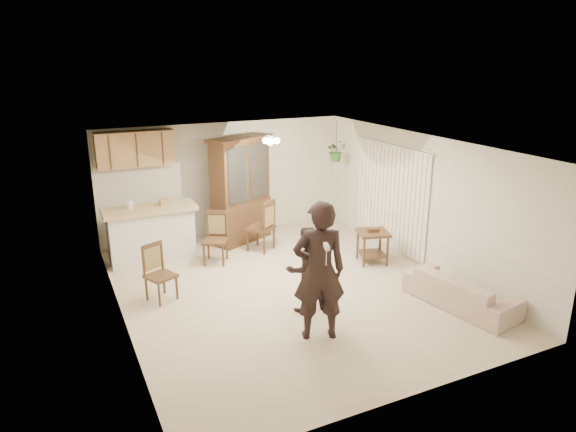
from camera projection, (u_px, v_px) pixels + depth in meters
name	position (u px, v px, depth m)	size (l,w,h in m)	color
floor	(289.00, 289.00, 8.87)	(6.50, 6.50, 0.00)	#C0B191
ceiling	(290.00, 145.00, 8.12)	(5.50, 6.50, 0.02)	white
wall_back	(226.00, 179.00, 11.29)	(5.50, 0.02, 2.50)	beige
wall_front	(416.00, 301.00, 5.70)	(5.50, 0.02, 2.50)	beige
wall_left	(117.00, 246.00, 7.36)	(0.02, 6.50, 2.50)	beige
wall_right	(421.00, 201.00, 9.63)	(0.02, 6.50, 2.50)	beige
breakfast_bar	(152.00, 236.00, 9.98)	(1.60, 0.55, 1.00)	silver
bar_top	(149.00, 209.00, 9.82)	(1.75, 0.70, 0.08)	tan
upper_cabinets	(135.00, 149.00, 10.10)	(1.50, 0.34, 0.70)	olive
vertical_blinds	(390.00, 197.00, 10.43)	(0.06, 2.30, 2.10)	silver
ceiling_fixture	(271.00, 140.00, 9.27)	(0.36, 0.36, 0.20)	#FFE6BF
hanging_plant	(336.00, 151.00, 11.33)	(0.43, 0.37, 0.48)	#2A5923
plant_cord	(337.00, 136.00, 11.23)	(0.01, 0.01, 0.65)	black
sofa	(461.00, 285.00, 8.17)	(1.87, 0.73, 0.73)	beige
adult	(319.00, 279.00, 7.12)	(0.66, 0.43, 1.80)	black
child	(306.00, 270.00, 7.96)	(0.66, 0.51, 1.35)	black
china_hutch	(241.00, 191.00, 10.89)	(1.53, 1.10, 2.25)	#372314
side_table	(372.00, 246.00, 9.93)	(0.72, 0.72, 0.70)	#372314
chair_bar	(161.00, 285.00, 8.41)	(0.56, 0.56, 0.95)	#372314
chair_hutch_left	(215.00, 249.00, 9.93)	(0.61, 0.61, 1.00)	#372314
chair_hutch_right	(261.00, 236.00, 10.57)	(0.67, 0.67, 1.08)	#372314
controller_adult	(327.00, 247.00, 6.48)	(0.05, 0.18, 0.05)	white
controller_child	(316.00, 267.00, 7.63)	(0.04, 0.12, 0.04)	white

